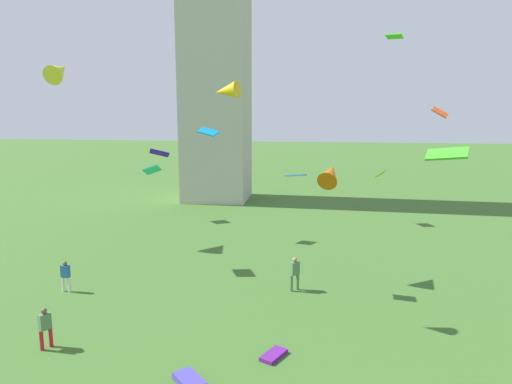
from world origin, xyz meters
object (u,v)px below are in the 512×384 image
(kite_flying_1, at_px, (296,175))
(kite_flying_6, at_px, (226,91))
(kite_flying_5, at_px, (159,153))
(kite_bundle_0, at_px, (189,381))
(kite_flying_9, at_px, (208,132))
(kite_flying_4, at_px, (380,174))
(kite_flying_8, at_px, (394,36))
(kite_bundle_1, at_px, (274,355))
(kite_flying_3, at_px, (440,112))
(person_0, at_px, (295,272))
(kite_flying_11, at_px, (152,170))
(kite_flying_0, at_px, (330,174))
(kite_flying_7, at_px, (447,154))
(person_2, at_px, (45,326))
(kite_flying_2, at_px, (59,71))
(person_1, at_px, (66,274))

(kite_flying_1, xyz_separation_m, kite_flying_6, (-2.88, -3.07, 4.01))
(kite_flying_5, distance_m, kite_bundle_0, 25.51)
(kite_flying_5, distance_m, kite_flying_9, 7.63)
(kite_flying_4, relative_size, kite_flying_8, 1.06)
(kite_flying_5, xyz_separation_m, kite_bundle_1, (11.44, -21.14, -5.53))
(kite_flying_3, bearing_deg, person_0, -18.22)
(kite_flying_8, bearing_deg, kite_flying_11, 48.08)
(kite_flying_0, height_order, kite_flying_7, kite_flying_7)
(kite_flying_0, height_order, kite_flying_6, kite_flying_6)
(kite_flying_1, relative_size, kite_flying_9, 0.73)
(kite_flying_8, xyz_separation_m, kite_bundle_1, (-6.11, -15.46, -13.66))
(kite_flying_5, bearing_deg, kite_flying_11, -91.81)
(kite_flying_3, height_order, kite_bundle_0, kite_flying_3)
(person_2, bearing_deg, kite_flying_7, -42.48)
(kite_flying_11, distance_m, kite_bundle_1, 13.50)
(kite_flying_2, relative_size, kite_flying_3, 1.22)
(kite_bundle_1, bearing_deg, kite_flying_8, 68.44)
(kite_flying_5, xyz_separation_m, kite_flying_9, (5.31, -5.09, 2.04))
(kite_flying_8, height_order, kite_bundle_0, kite_flying_8)
(kite_flying_1, bearing_deg, kite_flying_9, -42.84)
(person_1, distance_m, kite_flying_4, 24.75)
(person_2, xyz_separation_m, kite_flying_1, (9.38, 7.26, 5.07))
(kite_flying_11, xyz_separation_m, kite_bundle_0, (5.17, -11.52, -5.70))
(person_0, bearing_deg, kite_flying_2, 116.96)
(kite_flying_9, bearing_deg, kite_flying_8, -170.90)
(person_2, bearing_deg, kite_bundle_0, -72.45)
(kite_flying_8, bearing_deg, person_0, 81.31)
(person_1, xyz_separation_m, kite_bundle_1, (11.18, -5.12, -0.85))
(kite_flying_7, bearing_deg, kite_flying_1, -5.88)
(kite_flying_6, bearing_deg, person_0, 151.11)
(kite_flying_4, bearing_deg, kite_flying_1, -26.51)
(person_0, bearing_deg, kite_flying_11, 124.16)
(kite_flying_1, bearing_deg, kite_flying_5, -38.57)
(kite_flying_3, relative_size, kite_flying_7, 1.00)
(kite_flying_5, height_order, kite_flying_8, kite_flying_8)
(person_1, relative_size, kite_flying_4, 1.28)
(person_1, bearing_deg, kite_flying_8, -140.86)
(kite_flying_9, height_order, kite_bundle_1, kite_flying_9)
(kite_bundle_0, height_order, kite_bundle_1, kite_bundle_0)
(kite_flying_7, height_order, kite_flying_9, kite_flying_9)
(kite_flying_0, xyz_separation_m, kite_bundle_0, (-4.88, -11.19, -5.70))
(person_0, bearing_deg, kite_flying_6, -171.97)
(kite_flying_4, relative_size, kite_flying_5, 0.68)
(kite_flying_4, bearing_deg, kite_flying_11, -53.28)
(kite_flying_11, bearing_deg, kite_bundle_1, 34.06)
(kite_flying_4, bearing_deg, kite_flying_5, -91.76)
(kite_flying_9, bearing_deg, kite_flying_7, 147.98)
(kite_flying_5, relative_size, kite_bundle_0, 1.43)
(person_0, relative_size, kite_flying_1, 1.61)
(person_0, xyz_separation_m, kite_flying_2, (-16.23, 7.30, 10.71))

